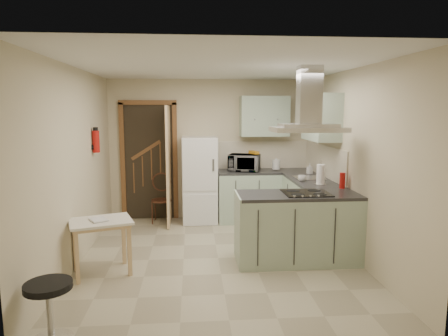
{
  "coord_description": "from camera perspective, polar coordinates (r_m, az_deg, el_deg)",
  "views": [
    {
      "loc": [
        -0.33,
        -5.1,
        1.96
      ],
      "look_at": [
        0.12,
        0.45,
        1.15
      ],
      "focal_mm": 32.0,
      "sensor_mm": 36.0,
      "label": 1
    }
  ],
  "objects": [
    {
      "name": "wall_cabinet_back",
      "position": [
        7.14,
        5.78,
        7.36
      ],
      "size": [
        0.85,
        0.35,
        0.7
      ],
      "primitive_type": "cube",
      "color": "#9EB2A0",
      "rests_on": "back_wall"
    },
    {
      "name": "hob",
      "position": [
        5.23,
        11.67,
        -3.51
      ],
      "size": [
        0.58,
        0.5,
        0.01
      ],
      "primitive_type": "cube",
      "color": "black",
      "rests_on": "peninsula"
    },
    {
      "name": "left_wall",
      "position": [
        5.35,
        -20.5,
        0.13
      ],
      "size": [
        0.0,
        4.2,
        4.2
      ],
      "primitive_type": "plane",
      "rotation": [
        1.57,
        0.0,
        1.57
      ],
      "color": "beige",
      "rests_on": "floor"
    },
    {
      "name": "doorway",
      "position": [
        7.26,
        -10.65,
        0.95
      ],
      "size": [
        1.1,
        0.12,
        2.1
      ],
      "primitive_type": "cube",
      "color": "brown",
      "rests_on": "floor"
    },
    {
      "name": "fire_extinguisher",
      "position": [
        6.18,
        -17.82,
        3.62
      ],
      "size": [
        0.1,
        0.1,
        0.32
      ],
      "primitive_type": "cylinder",
      "color": "#B2140F",
      "rests_on": "left_wall"
    },
    {
      "name": "floor",
      "position": [
        5.47,
        -0.85,
        -12.72
      ],
      "size": [
        4.2,
        4.2,
        0.0
      ],
      "primitive_type": "plane",
      "color": "#AFA788",
      "rests_on": "ground"
    },
    {
      "name": "kettle",
      "position": [
        7.12,
        7.46,
        0.5
      ],
      "size": [
        0.16,
        0.16,
        0.21
      ],
      "primitive_type": "cylinder",
      "rotation": [
        0.0,
        0.0,
        -0.09
      ],
      "color": "silver",
      "rests_on": "counter_back"
    },
    {
      "name": "wall_cabinet_right",
      "position": [
        6.26,
        13.71,
        7.04
      ],
      "size": [
        0.35,
        0.9,
        0.7
      ],
      "primitive_type": "cube",
      "color": "#9EB2A0",
      "rests_on": "right_wall"
    },
    {
      "name": "ceiling",
      "position": [
        5.13,
        -0.92,
        14.32
      ],
      "size": [
        4.2,
        4.2,
        0.0
      ],
      "primitive_type": "plane",
      "rotation": [
        3.14,
        0.0,
        0.0
      ],
      "color": "silver",
      "rests_on": "back_wall"
    },
    {
      "name": "stool",
      "position": [
        3.88,
        -23.63,
        -18.32
      ],
      "size": [
        0.51,
        0.51,
        0.53
      ],
      "primitive_type": "cylinder",
      "rotation": [
        0.0,
        0.0,
        0.37
      ],
      "color": "black",
      "rests_on": "floor"
    },
    {
      "name": "sink",
      "position": [
        6.4,
        12.08,
        -1.38
      ],
      "size": [
        0.45,
        0.4,
        0.01
      ],
      "primitive_type": "cube",
      "color": "silver",
      "rests_on": "counter_right"
    },
    {
      "name": "book",
      "position": [
        4.96,
        -18.46,
        -6.69
      ],
      "size": [
        0.27,
        0.29,
        0.11
      ],
      "primitive_type": "imported",
      "rotation": [
        0.0,
        0.0,
        0.51
      ],
      "color": "#983247",
      "rests_on": "drop_leaf_table"
    },
    {
      "name": "microwave",
      "position": [
        6.99,
        2.91,
        0.76
      ],
      "size": [
        0.61,
        0.5,
        0.29
      ],
      "primitive_type": "imported",
      "rotation": [
        0.0,
        0.0,
        -0.3
      ],
      "color": "black",
      "rests_on": "counter_back"
    },
    {
      "name": "paper_towel",
      "position": [
        5.87,
        13.65,
        -0.87
      ],
      "size": [
        0.15,
        0.15,
        0.3
      ],
      "primitive_type": "cylinder",
      "rotation": [
        0.0,
        0.0,
        -0.33
      ],
      "color": "white",
      "rests_on": "counter_right"
    },
    {
      "name": "extractor_hood",
      "position": [
        5.13,
        11.93,
        5.42
      ],
      "size": [
        0.9,
        0.55,
        0.1
      ],
      "primitive_type": "cube",
      "color": "silver",
      "rests_on": "ceiling"
    },
    {
      "name": "counter_back",
      "position": [
        7.13,
        3.5,
        -3.96
      ],
      "size": [
        1.08,
        0.6,
        0.9
      ],
      "primitive_type": "cube",
      "color": "#9EB2A0",
      "rests_on": "floor"
    },
    {
      "name": "soap_bottle",
      "position": [
        6.84,
        12.14,
        -0.09
      ],
      "size": [
        0.1,
        0.1,
        0.17
      ],
      "primitive_type": "imported",
      "rotation": [
        0.0,
        0.0,
        0.35
      ],
      "color": "#AAAAB6",
      "rests_on": "counter_right"
    },
    {
      "name": "bentwood_chair",
      "position": [
        7.09,
        -8.94,
        -4.59
      ],
      "size": [
        0.38,
        0.38,
        0.78
      ],
      "primitive_type": "cube",
      "rotation": [
        0.0,
        0.0,
        -0.1
      ],
      "color": "#472217",
      "rests_on": "floor"
    },
    {
      "name": "right_wall",
      "position": [
        5.57,
        17.94,
        0.55
      ],
      "size": [
        0.0,
        4.2,
        4.2
      ],
      "primitive_type": "plane",
      "rotation": [
        1.57,
        0.0,
        -1.57
      ],
      "color": "beige",
      "rests_on": "floor"
    },
    {
      "name": "back_wall",
      "position": [
        7.24,
        -1.96,
        2.65
      ],
      "size": [
        3.6,
        0.0,
        3.6
      ],
      "primitive_type": "plane",
      "rotation": [
        1.57,
        0.0,
        0.0
      ],
      "color": "beige",
      "rests_on": "floor"
    },
    {
      "name": "fridge",
      "position": [
        7.0,
        -3.47,
        -1.68
      ],
      "size": [
        0.6,
        0.6,
        1.5
      ],
      "primitive_type": "cube",
      "color": "white",
      "rests_on": "floor"
    },
    {
      "name": "cereal_box",
      "position": [
        7.1,
        4.28,
        1.07
      ],
      "size": [
        0.17,
        0.24,
        0.34
      ],
      "primitive_type": "cube",
      "rotation": [
        0.0,
        0.0,
        0.38
      ],
      "color": "orange",
      "rests_on": "counter_back"
    },
    {
      "name": "counter_right",
      "position": [
        6.66,
        11.53,
        -4.99
      ],
      "size": [
        0.6,
        1.95,
        0.9
      ],
      "primitive_type": "cube",
      "color": "#9EB2A0",
      "rests_on": "floor"
    },
    {
      "name": "splashback",
      "position": [
        7.34,
        5.55,
        1.92
      ],
      "size": [
        1.68,
        0.02,
        0.5
      ],
      "primitive_type": "cube",
      "color": "beige",
      "rests_on": "counter_back"
    },
    {
      "name": "cup",
      "position": [
        6.1,
        11.06,
        -1.45
      ],
      "size": [
        0.14,
        0.14,
        0.09
      ],
      "primitive_type": "imported",
      "rotation": [
        0.0,
        0.0,
        0.31
      ],
      "color": "silver",
      "rests_on": "counter_right"
    },
    {
      "name": "peninsula",
      "position": [
        5.32,
        10.48,
        -8.36
      ],
      "size": [
        1.55,
        0.65,
        0.9
      ],
      "primitive_type": "cube",
      "color": "#9EB2A0",
      "rests_on": "floor"
    },
    {
      "name": "red_bottle",
      "position": [
        5.67,
        16.55,
        -1.74
      ],
      "size": [
        0.08,
        0.08,
        0.22
      ],
      "primitive_type": "cylinder",
      "rotation": [
        0.0,
        0.0,
        -0.05
      ],
      "color": "red",
      "rests_on": "peninsula"
    },
    {
      "name": "drop_leaf_table",
      "position": [
        5.1,
        -17.06,
        -10.71
      ],
      "size": [
        0.84,
        0.73,
        0.66
      ],
      "primitive_type": "cube",
      "rotation": [
        0.0,
        0.0,
        0.33
      ],
      "color": "tan",
      "rests_on": "floor"
    }
  ]
}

